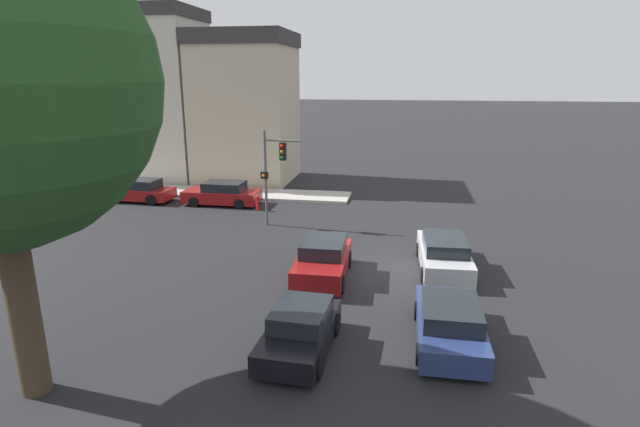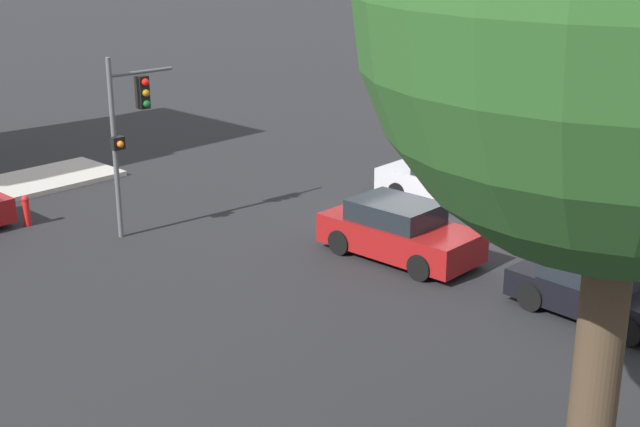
{
  "view_description": "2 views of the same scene",
  "coord_description": "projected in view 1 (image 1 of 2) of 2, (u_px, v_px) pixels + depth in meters",
  "views": [
    {
      "loc": [
        -19.42,
        -0.5,
        7.72
      ],
      "look_at": [
        2.68,
        3.24,
        1.51
      ],
      "focal_mm": 28.0,
      "sensor_mm": 36.0,
      "label": 1
    },
    {
      "loc": [
        -14.9,
        19.76,
        8.56
      ],
      "look_at": [
        0.2,
        3.92,
        1.23
      ],
      "focal_mm": 50.0,
      "sensor_mm": 36.0,
      "label": 2
    }
  ],
  "objects": [
    {
      "name": "fire_hydrant",
      "position": [
        257.0,
        202.0,
        29.48
      ],
      "size": [
        0.22,
        0.22,
        0.92
      ],
      "color": "red",
      "rests_on": "ground_plane"
    },
    {
      "name": "parked_car_1",
      "position": [
        139.0,
        191.0,
        31.57
      ],
      "size": [
        2.04,
        4.38,
        1.43
      ],
      "rotation": [
        0.0,
        0.0,
        1.53
      ],
      "color": "maroon",
      "rests_on": "ground_plane"
    },
    {
      "name": "ground_plane",
      "position": [
        386.0,
        269.0,
        20.59
      ],
      "size": [
        300.0,
        300.0,
        0.0
      ],
      "primitive_type": "plane",
      "color": "black"
    },
    {
      "name": "rowhouse_backdrop",
      "position": [
        173.0,
        104.0,
        38.05
      ],
      "size": [
        8.26,
        18.16,
        12.5
      ],
      "color": "beige",
      "rests_on": "ground_plane"
    },
    {
      "name": "crossing_car_1",
      "position": [
        300.0,
        330.0,
        14.38
      ],
      "size": [
        3.95,
        2.0,
        1.33
      ],
      "rotation": [
        0.0,
        0.0,
        3.09
      ],
      "color": "black",
      "rests_on": "ground_plane"
    },
    {
      "name": "parked_car_2",
      "position": [
        66.0,
        187.0,
        32.48
      ],
      "size": [
        2.0,
        4.1,
        1.45
      ],
      "rotation": [
        0.0,
        0.0,
        1.55
      ],
      "color": "silver",
      "rests_on": "ground_plane"
    },
    {
      "name": "traffic_signal",
      "position": [
        274.0,
        165.0,
        25.74
      ],
      "size": [
        0.5,
        2.14,
        5.03
      ],
      "rotation": [
        0.0,
        0.0,
        3.08
      ],
      "color": "#515456",
      "rests_on": "ground_plane"
    },
    {
      "name": "parked_car_0",
      "position": [
        223.0,
        194.0,
        30.82
      ],
      "size": [
        2.09,
        4.65,
        1.42
      ],
      "rotation": [
        0.0,
        0.0,
        1.56
      ],
      "color": "maroon",
      "rests_on": "ground_plane"
    },
    {
      "name": "crossing_car_3",
      "position": [
        450.0,
        323.0,
        14.76
      ],
      "size": [
        4.33,
        1.99,
        1.36
      ],
      "rotation": [
        0.0,
        0.0,
        0.0
      ],
      "color": "navy",
      "rests_on": "ground_plane"
    },
    {
      "name": "crossing_car_2",
      "position": [
        323.0,
        260.0,
        19.6
      ],
      "size": [
        4.28,
        2.03,
        1.52
      ],
      "rotation": [
        0.0,
        0.0,
        3.16
      ],
      "color": "maroon",
      "rests_on": "ground_plane"
    },
    {
      "name": "crossing_car_0",
      "position": [
        444.0,
        254.0,
        20.4
      ],
      "size": [
        4.79,
        2.13,
        1.43
      ],
      "rotation": [
        0.0,
        0.0,
        0.04
      ],
      "color": "#B7B7BC",
      "rests_on": "ground_plane"
    }
  ]
}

